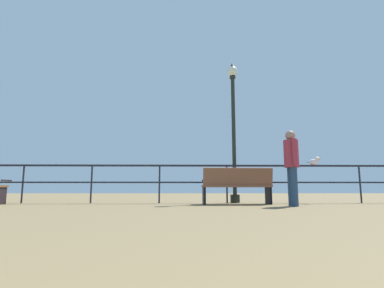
# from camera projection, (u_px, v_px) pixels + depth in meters

# --- Properties ---
(pier_railing) EXTENTS (21.42, 0.05, 1.01)m
(pier_railing) POSITION_uv_depth(u_px,v_px,m) (227.00, 175.00, 8.02)
(pier_railing) COLOR #20222C
(pier_railing) RESTS_ON ground_plane
(bench_near_left) EXTENTS (1.69, 0.72, 0.87)m
(bench_near_left) POSITION_uv_depth(u_px,v_px,m) (237.00, 184.00, 7.30)
(bench_near_left) COLOR brown
(bench_near_left) RESTS_ON ground_plane
(lamppost_center) EXTENTS (0.30, 0.30, 3.96)m
(lamppost_center) POSITION_uv_depth(u_px,v_px,m) (233.00, 121.00, 8.45)
(lamppost_center) COLOR black
(lamppost_center) RESTS_ON ground_plane
(person_by_bench) EXTENTS (0.31, 0.53, 1.64)m
(person_by_bench) POSITION_uv_depth(u_px,v_px,m) (292.00, 162.00, 6.57)
(person_by_bench) COLOR navy
(person_by_bench) RESTS_ON ground_plane
(seagull_on_rail) EXTENTS (0.28, 0.41, 0.21)m
(seagull_on_rail) POSITION_uv_depth(u_px,v_px,m) (314.00, 161.00, 8.10)
(seagull_on_rail) COLOR white
(seagull_on_rail) RESTS_ON pier_railing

